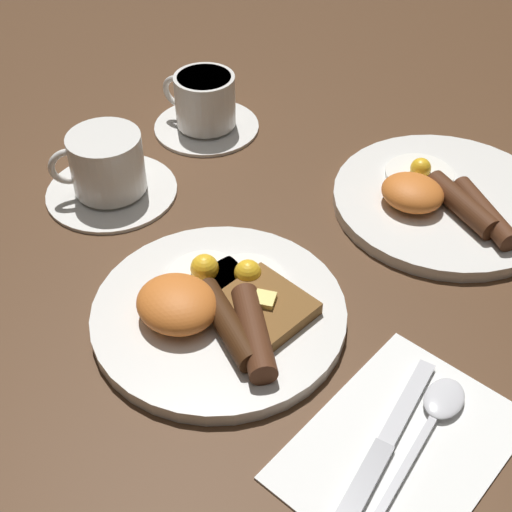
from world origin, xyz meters
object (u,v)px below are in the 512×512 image
Objects in this scene: teacup_near at (107,170)px; knife at (384,445)px; breakfast_plate_near at (218,310)px; spoon at (436,413)px; breakfast_plate_far at (442,199)px; teacup_far at (205,106)px.

knife is at bearing -14.71° from teacup_near.
teacup_near reaches higher than breakfast_plate_near.
teacup_near is (-0.24, 0.08, 0.02)m from breakfast_plate_near.
knife is (0.44, -0.12, -0.03)m from teacup_near.
teacup_near is at bearing 79.19° from spoon.
spoon is at bearing -65.04° from breakfast_plate_far.
breakfast_plate_near is 0.96× the size of breakfast_plate_far.
spoon is (0.22, 0.02, -0.01)m from breakfast_plate_near.
teacup_near is at bearing 69.35° from knife.
spoon is at bearing -7.56° from teacup_near.
teacup_far is 0.53m from knife.
breakfast_plate_far is 0.40m from teacup_near.
breakfast_plate_near reaches higher than breakfast_plate_far.
breakfast_plate_far is 0.34m from teacup_far.
breakfast_plate_near is 1.78× the size of teacup_far.
breakfast_plate_near is 0.25m from teacup_near.
breakfast_plate_near is at bearing -48.19° from teacup_far.
breakfast_plate_near is 1.60× the size of teacup_near.
teacup_near is 0.47m from spoon.
breakfast_plate_far is 1.52× the size of spoon.
teacup_near is 0.91× the size of spoon.
teacup_near is at bearing -147.34° from breakfast_plate_far.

